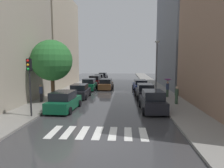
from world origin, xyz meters
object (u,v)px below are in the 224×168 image
parked_car_right_third (140,85)px  pedestrian_foreground (41,92)px  parked_car_left_nearest (64,101)px  parked_car_left_third (89,85)px  parked_car_left_second (80,91)px  pedestrian_by_kerb (177,95)px  car_midroad (106,84)px  pedestrian_near_tree (168,84)px  parked_car_right_nearest (153,102)px  traffic_light_left_corner (29,75)px  parked_car_left_fifth (99,78)px  parked_car_left_fourth (95,81)px  parked_car_right_second (145,92)px  lamp_post_right (157,63)px  parked_car_left_sixth (103,76)px  street_tree_left (52,61)px

parked_car_right_third → pedestrian_foreground: (-10.77, -9.29, 0.33)m
parked_car_left_nearest → parked_car_left_third: bearing=2.3°
parked_car_left_second → pedestrian_by_kerb: 10.76m
car_midroad → pedestrian_by_kerb: bearing=-142.1°
pedestrian_foreground → pedestrian_near_tree: 14.01m
pedestrian_foreground → parked_car_right_nearest: bearing=25.0°
parked_car_right_nearest → traffic_light_left_corner: size_ratio=1.00×
parked_car_left_fifth → pedestrian_foreground: pedestrian_foreground is taller
parked_car_left_fourth → parked_car_right_nearest: (7.76, -17.94, 0.01)m
parked_car_left_fourth → parked_car_right_second: parked_car_left_fourth is taller
parked_car_left_nearest → pedestrian_by_kerb: size_ratio=2.59×
parked_car_right_third → pedestrian_foreground: pedestrian_foreground is taller
parked_car_left_third → pedestrian_by_kerb: 14.02m
traffic_light_left_corner → parked_car_left_nearest: bearing=54.6°
lamp_post_right → parked_car_left_third: bearing=161.4°
parked_car_right_nearest → traffic_light_left_corner: traffic_light_left_corner is taller
parked_car_left_third → pedestrian_foreground: size_ratio=2.40×
parked_car_right_nearest → parked_car_right_third: parked_car_right_nearest is taller
parked_car_right_second → pedestrian_by_kerb: 4.15m
parked_car_right_third → pedestrian_foreground: size_ratio=2.73×
parked_car_left_sixth → traffic_light_left_corner: bearing=179.2°
parked_car_right_nearest → parked_car_right_second: size_ratio=0.98×
parked_car_left_sixth → parked_car_right_third: 20.28m
parked_car_left_nearest → parked_car_left_third: parked_car_left_third is taller
parked_car_left_fourth → lamp_post_right: bearing=-131.6°
pedestrian_near_tree → traffic_light_left_corner: traffic_light_left_corner is taller
street_tree_left → traffic_light_left_corner: street_tree_left is taller
parked_car_left_nearest → parked_car_right_third: size_ratio=0.91×
parked_car_left_second → pedestrian_near_tree: (10.20, 0.64, 0.86)m
parked_car_right_second → parked_car_left_fifth: bearing=21.3°
parked_car_left_fourth → traffic_light_left_corner: 20.87m
parked_car_left_second → lamp_post_right: lamp_post_right is taller
parked_car_left_third → car_midroad: parked_car_left_third is taller
pedestrian_near_tree → parked_car_right_second: bearing=-129.3°
parked_car_left_second → parked_car_left_fourth: (-0.11, 12.30, 0.07)m
parked_car_left_third → parked_car_right_third: (7.52, -0.03, -0.05)m
parked_car_left_second → pedestrian_by_kerb: bearing=-107.8°
pedestrian_by_kerb → street_tree_left: bearing=118.0°
parked_car_left_sixth → pedestrian_near_tree: size_ratio=2.12×
parked_car_right_third → traffic_light_left_corner: 17.46m
parked_car_right_nearest → lamp_post_right: 9.50m
parked_car_left_second → street_tree_left: size_ratio=0.65×
parked_car_left_fifth → parked_car_right_second: (7.82, -18.64, 0.06)m
parked_car_left_fourth → pedestrian_by_kerb: size_ratio=2.85×
parked_car_left_fifth → parked_car_right_nearest: bearing=-163.8°
parked_car_left_third → parked_car_left_sixth: parked_car_left_third is taller
parked_car_left_fifth → pedestrian_by_kerb: bearing=-156.1°
parked_car_right_second → car_midroad: size_ratio=0.96×
parked_car_left_fourth → pedestrian_foreground: pedestrian_foreground is taller
parked_car_left_nearest → parked_car_left_sixth: bearing=2.5°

